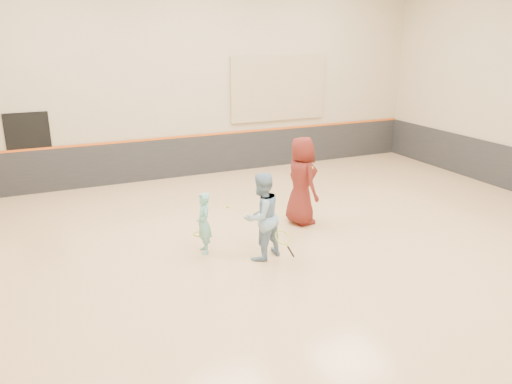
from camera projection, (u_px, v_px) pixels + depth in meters
name	position (u px, v px, depth m)	size (l,w,h in m)	color
room	(285.00, 211.00, 9.83)	(15.04, 12.04, 6.22)	tan
wainscot_back	(195.00, 156.00, 15.09)	(14.90, 0.04, 1.20)	#232326
accent_stripe	(194.00, 136.00, 14.89)	(14.90, 0.03, 0.06)	#D85914
acoustic_panel	(278.00, 88.00, 15.57)	(3.20, 0.08, 2.00)	tan
doorway	(31.00, 154.00, 13.20)	(1.10, 0.05, 2.20)	black
girl	(204.00, 223.00, 9.75)	(0.45, 0.29, 1.23)	#6DBEB8
instructor	(261.00, 216.00, 9.43)	(0.83, 0.65, 1.71)	#7CA0C0
young_man	(302.00, 181.00, 11.17)	(0.98, 0.64, 2.00)	#5D1A16
held_racket	(282.00, 238.00, 9.33)	(0.53, 0.53, 0.50)	#A8CD2D
spare_racket	(199.00, 233.00, 10.79)	(0.61, 0.61, 0.05)	gold
ball_under_racket	(277.00, 249.00, 10.00)	(0.07, 0.07, 0.07)	gold
ball_in_hand	(312.00, 168.00, 10.92)	(0.07, 0.07, 0.07)	#C8E234
ball_beside_spare	(228.00, 207.00, 12.42)	(0.07, 0.07, 0.07)	#D4EA36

